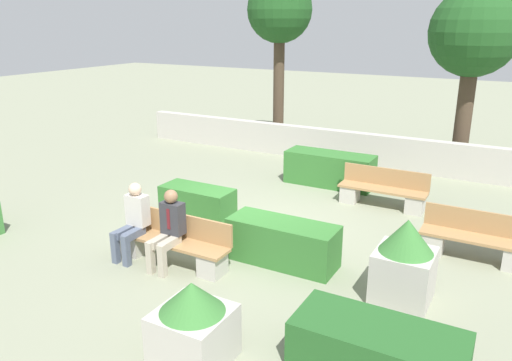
% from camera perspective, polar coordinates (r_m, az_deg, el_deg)
% --- Properties ---
extents(ground_plane, '(60.00, 60.00, 0.00)m').
position_cam_1_polar(ground_plane, '(9.72, -0.63, -5.99)').
color(ground_plane, gray).
extents(perimeter_wall, '(13.77, 0.30, 0.92)m').
position_cam_1_polar(perimeter_wall, '(14.52, 10.54, 3.73)').
color(perimeter_wall, '#B7B2A8').
rests_on(perimeter_wall, ground_plane).
extents(bench_front, '(2.08, 0.48, 0.82)m').
position_cam_1_polar(bench_front, '(8.57, -9.40, -7.27)').
color(bench_front, '#A37A4C').
rests_on(bench_front, ground_plane).
extents(bench_left_side, '(1.91, 0.49, 0.82)m').
position_cam_1_polar(bench_left_side, '(11.31, 14.26, -1.34)').
color(bench_left_side, '#A37A4C').
rests_on(bench_left_side, ground_plane).
extents(bench_right_side, '(1.76, 0.48, 0.82)m').
position_cam_1_polar(bench_right_side, '(9.35, 23.63, -6.49)').
color(bench_right_side, '#A37A4C').
rests_on(bench_right_side, ground_plane).
extents(person_seated_man, '(0.38, 0.64, 1.32)m').
position_cam_1_polar(person_seated_man, '(8.29, -9.97, -5.14)').
color(person_seated_man, '#B2A893').
rests_on(person_seated_man, ground_plane).
extents(person_seated_woman, '(0.38, 0.64, 1.31)m').
position_cam_1_polar(person_seated_woman, '(8.77, -13.88, -4.16)').
color(person_seated_woman, '#515B70').
rests_on(person_seated_woman, ground_plane).
extents(hedge_block_near_right, '(1.52, 0.65, 0.69)m').
position_cam_1_polar(hedge_block_near_right, '(10.30, -6.70, -2.63)').
color(hedge_block_near_right, '#33702D').
rests_on(hedge_block_near_right, ground_plane).
extents(hedge_block_mid_left, '(1.96, 0.88, 0.60)m').
position_cam_1_polar(hedge_block_mid_left, '(6.23, 13.71, -18.31)').
color(hedge_block_mid_left, '#235623').
rests_on(hedge_block_mid_left, ground_plane).
extents(hedge_block_mid_right, '(1.86, 0.69, 0.74)m').
position_cam_1_polar(hedge_block_mid_right, '(8.45, 3.06, -7.09)').
color(hedge_block_mid_right, '#33702D').
rests_on(hedge_block_mid_right, ground_plane).
extents(hedge_block_far_left, '(2.18, 0.76, 0.81)m').
position_cam_1_polar(hedge_block_far_left, '(12.50, 8.40, 1.30)').
color(hedge_block_far_left, '#33702D').
rests_on(hedge_block_far_left, ground_plane).
extents(planter_corner_left, '(0.84, 0.84, 1.06)m').
position_cam_1_polar(planter_corner_left, '(6.16, -7.21, -15.93)').
color(planter_corner_left, '#B7B2A8').
rests_on(planter_corner_left, ground_plane).
extents(planter_corner_right, '(0.81, 0.81, 1.27)m').
position_cam_1_polar(planter_corner_right, '(7.58, 16.62, -8.84)').
color(planter_corner_right, '#B7B2A8').
rests_on(planter_corner_right, ground_plane).
extents(tree_leftmost, '(2.04, 2.04, 5.26)m').
position_cam_1_polar(tree_leftmost, '(16.43, 2.72, 18.49)').
color(tree_leftmost, '#473828').
rests_on(tree_leftmost, ground_plane).
extents(tree_center_left, '(2.30, 2.30, 4.80)m').
position_cam_1_polar(tree_center_left, '(14.49, 23.66, 14.93)').
color(tree_center_left, '#473828').
rests_on(tree_center_left, ground_plane).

